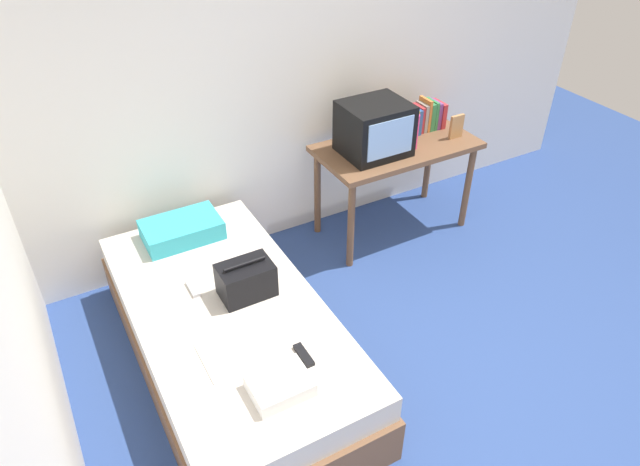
% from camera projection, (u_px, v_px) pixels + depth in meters
% --- Properties ---
extents(ground_plane, '(8.00, 8.00, 0.00)m').
position_uv_depth(ground_plane, '(467.00, 398.00, 3.22)').
color(ground_plane, '#2D4784').
extents(wall_back, '(5.20, 0.10, 2.60)m').
position_uv_depth(wall_back, '(298.00, 61.00, 3.87)').
color(wall_back, silver).
rests_on(wall_back, ground).
extents(wall_left, '(0.10, 4.10, 2.60)m').
position_uv_depth(wall_left, '(2.00, 386.00, 1.67)').
color(wall_left, silver).
rests_on(wall_left, ground).
extents(bed, '(1.00, 2.00, 0.45)m').
position_uv_depth(bed, '(231.00, 336.00, 3.30)').
color(bed, brown).
rests_on(bed, ground).
extents(desk, '(1.16, 0.60, 0.73)m').
position_uv_depth(desk, '(396.00, 156.00, 4.18)').
color(desk, brown).
rests_on(desk, ground).
extents(tv, '(0.44, 0.39, 0.36)m').
position_uv_depth(tv, '(374.00, 129.00, 3.93)').
color(tv, black).
rests_on(tv, desk).
extents(water_bottle, '(0.08, 0.08, 0.25)m').
position_uv_depth(water_bottle, '(413.00, 132.00, 4.01)').
color(water_bottle, '#E53372').
rests_on(water_bottle, desk).
extents(book_row, '(0.30, 0.16, 0.24)m').
position_uv_depth(book_row, '(424.00, 116.00, 4.27)').
color(book_row, gold).
rests_on(book_row, desk).
extents(picture_frame, '(0.11, 0.02, 0.18)m').
position_uv_depth(picture_frame, '(456.00, 127.00, 4.16)').
color(picture_frame, '#B27F4C').
rests_on(picture_frame, desk).
extents(pillow, '(0.48, 0.30, 0.12)m').
position_uv_depth(pillow, '(182.00, 230.00, 3.65)').
color(pillow, '#33A8B7').
rests_on(pillow, bed).
extents(handbag, '(0.30, 0.20, 0.22)m').
position_uv_depth(handbag, '(246.00, 280.00, 3.19)').
color(handbag, black).
rests_on(handbag, bed).
extents(magazine, '(0.21, 0.29, 0.01)m').
position_uv_depth(magazine, '(223.00, 356.00, 2.87)').
color(magazine, white).
rests_on(magazine, bed).
extents(remote_dark, '(0.04, 0.16, 0.02)m').
position_uv_depth(remote_dark, '(304.00, 355.00, 2.87)').
color(remote_dark, black).
rests_on(remote_dark, bed).
extents(remote_silver, '(0.04, 0.14, 0.02)m').
position_uv_depth(remote_silver, '(193.00, 289.00, 3.27)').
color(remote_silver, '#B7B7BC').
rests_on(remote_silver, bed).
extents(folded_towel, '(0.28, 0.22, 0.08)m').
position_uv_depth(folded_towel, '(280.00, 386.00, 2.68)').
color(folded_towel, white).
rests_on(folded_towel, bed).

